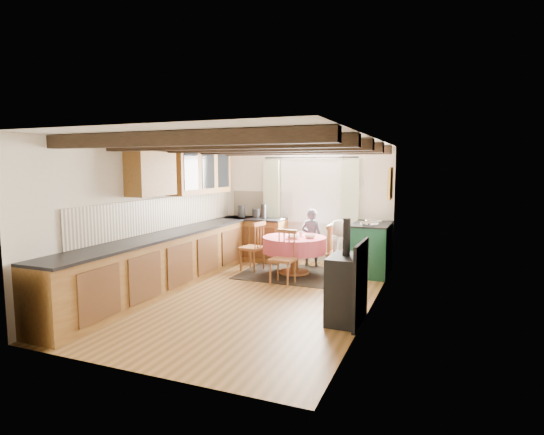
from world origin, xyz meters
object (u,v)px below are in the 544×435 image
at_px(chair_left, 252,246).
at_px(cast_iron_stove, 346,271).
at_px(dining_table, 294,256).
at_px(chair_near, 283,257).
at_px(chair_right, 339,252).
at_px(child_far, 312,238).
at_px(child_right, 339,249).
at_px(cup, 301,234).
at_px(aga_range, 371,248).

distance_m(chair_left, cast_iron_stove, 3.13).
height_order(dining_table, cast_iron_stove, cast_iron_stove).
xyz_separation_m(dining_table, chair_near, (0.04, -0.73, 0.11)).
bearing_deg(chair_near, cast_iron_stove, -41.07).
bearing_deg(chair_right, cast_iron_stove, -167.63).
height_order(cast_iron_stove, child_far, cast_iron_stove).
relative_size(dining_table, child_right, 1.10).
xyz_separation_m(chair_left, cast_iron_stove, (2.29, -2.12, 0.20)).
xyz_separation_m(cast_iron_stove, child_far, (-1.33, 2.89, -0.09)).
height_order(child_far, cup, child_far).
distance_m(chair_right, cup, 0.82).
bearing_deg(cast_iron_stove, dining_table, 123.95).
xyz_separation_m(chair_near, cast_iron_stove, (1.39, -1.40, 0.21)).
xyz_separation_m(cast_iron_stove, cup, (-1.35, 2.26, 0.08)).
bearing_deg(cast_iron_stove, child_far, 114.66).
relative_size(dining_table, cast_iron_stove, 0.87).
distance_m(chair_left, child_far, 1.24).
xyz_separation_m(chair_near, child_far, (0.07, 1.49, 0.12)).
height_order(chair_near, child_right, child_right).
bearing_deg(cup, child_right, -10.38).
height_order(chair_near, aga_range, aga_range).
relative_size(chair_near, aga_range, 0.88).
distance_m(chair_near, cup, 0.91).
relative_size(child_far, cup, 12.63).
relative_size(chair_left, child_right, 0.90).
xyz_separation_m(aga_range, child_right, (-0.48, -0.59, 0.05)).
height_order(child_right, cup, child_right).
height_order(aga_range, cast_iron_stove, cast_iron_stove).
xyz_separation_m(child_far, child_right, (0.74, -0.76, -0.05)).
relative_size(chair_left, cast_iron_stove, 0.71).
distance_m(chair_left, chair_right, 1.70).
bearing_deg(aga_range, chair_left, -164.79).
height_order(dining_table, child_right, child_right).
distance_m(chair_right, child_far, 1.06).
xyz_separation_m(chair_near, child_right, (0.81, 0.73, 0.07)).
relative_size(chair_left, cup, 10.35).
xyz_separation_m(aga_range, cup, (-1.24, -0.45, 0.27)).
distance_m(chair_left, aga_range, 2.26).
height_order(dining_table, chair_left, chair_left).
bearing_deg(chair_near, child_far, 91.55).
bearing_deg(aga_range, cast_iron_stove, -87.68).
xyz_separation_m(aga_range, cast_iron_stove, (0.11, -2.71, 0.19)).
height_order(cast_iron_stove, child_right, cast_iron_stove).
relative_size(chair_near, cup, 10.03).
height_order(aga_range, cup, aga_range).
bearing_deg(aga_range, dining_table, -156.06).
distance_m(chair_left, child_right, 1.71).
height_order(dining_table, child_far, child_far).
bearing_deg(chair_near, chair_right, 46.63).
distance_m(chair_near, aga_range, 1.83).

